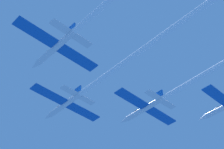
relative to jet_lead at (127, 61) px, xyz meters
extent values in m
cylinder|color=silver|center=(0.00, 17.58, -0.02)|extent=(1.09, 9.91, 1.09)
cone|color=silver|center=(0.00, 23.62, -0.02)|extent=(1.07, 2.18, 1.07)
ellipsoid|color=black|center=(0.00, 19.76, 0.44)|extent=(0.76, 1.98, 0.54)
cube|color=#0F51B2|center=(-4.31, 17.08, -0.02)|extent=(7.53, 2.18, 0.24)
cube|color=#0F51B2|center=(4.31, 17.08, -0.02)|extent=(7.53, 2.18, 0.24)
cube|color=#0F51B2|center=(0.00, 13.62, 1.32)|extent=(0.29, 1.78, 1.58)
cube|color=silver|center=(-2.24, 13.42, -0.02)|extent=(3.39, 1.31, 0.24)
cube|color=silver|center=(2.24, 13.42, -0.02)|extent=(3.39, 1.31, 0.24)
cylinder|color=white|center=(0.00, -10.30, -0.02)|extent=(0.98, 45.85, 0.98)
cylinder|color=silver|center=(-11.05, 5.70, -0.18)|extent=(1.09, 9.91, 1.09)
cone|color=silver|center=(-11.05, 11.74, -0.18)|extent=(1.07, 2.18, 1.07)
ellipsoid|color=black|center=(-11.05, 7.88, 0.28)|extent=(0.76, 1.98, 0.54)
cube|color=#0F51B2|center=(-15.36, 5.21, -0.18)|extent=(7.53, 2.18, 0.24)
cube|color=#0F51B2|center=(-6.74, 5.21, -0.18)|extent=(7.53, 2.18, 0.24)
cube|color=#0F51B2|center=(-11.05, 1.74, 1.16)|extent=(0.29, 1.78, 1.58)
cube|color=silver|center=(-13.29, 1.54, -0.18)|extent=(3.39, 1.31, 0.24)
cube|color=silver|center=(-8.81, 1.54, -0.18)|extent=(3.39, 1.31, 0.24)
cylinder|color=silver|center=(12.22, 6.90, -0.59)|extent=(1.09, 9.91, 1.09)
cone|color=silver|center=(12.22, 12.94, -0.59)|extent=(1.07, 2.18, 1.07)
ellipsoid|color=black|center=(12.22, 9.07, -0.12)|extent=(0.76, 1.98, 0.54)
cube|color=#0F51B2|center=(7.91, 6.40, -0.59)|extent=(7.53, 2.18, 0.24)
cube|color=#0F51B2|center=(16.53, 6.40, -0.59)|extent=(7.53, 2.18, 0.24)
cube|color=#0F51B2|center=(12.22, 2.93, 0.75)|extent=(0.29, 1.78, 1.58)
cube|color=silver|center=(9.98, 2.74, -0.59)|extent=(3.39, 1.31, 0.24)
cube|color=silver|center=(14.46, 2.74, -0.59)|extent=(3.39, 1.31, 0.24)
cone|color=silver|center=(24.08, 1.10, -0.17)|extent=(1.07, 2.18, 1.07)
ellipsoid|color=black|center=(24.08, -2.76, 0.29)|extent=(0.76, 1.98, 0.54)
cube|color=#0F51B2|center=(19.77, -5.44, -0.17)|extent=(7.53, 2.18, 0.24)
camera|label=1|loc=(-31.76, -29.88, -41.80)|focal=55.28mm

